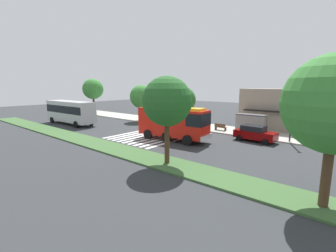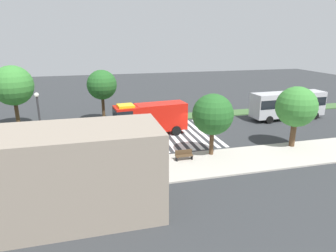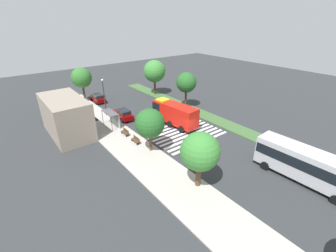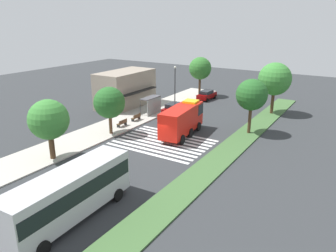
{
  "view_description": "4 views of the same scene",
  "coord_description": "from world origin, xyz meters",
  "px_view_note": "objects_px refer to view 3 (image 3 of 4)",
  "views": [
    {
      "loc": [
        21.07,
        -20.88,
        6.14
      ],
      "look_at": [
        2.46,
        1.09,
        1.14
      ],
      "focal_mm": 25.0,
      "sensor_mm": 36.0,
      "label": 1
    },
    {
      "loc": [
        11.03,
        31.37,
        10.87
      ],
      "look_at": [
        2.99,
        0.75,
        1.33
      ],
      "focal_mm": 31.8,
      "sensor_mm": 36.0,
      "label": 2
    },
    {
      "loc": [
        -21.83,
        21.33,
        16.34
      ],
      "look_at": [
        3.08,
        1.95,
        1.17
      ],
      "focal_mm": 24.73,
      "sensor_mm": 36.0,
      "label": 3
    },
    {
      "loc": [
        -28.3,
        -19.14,
        13.74
      ],
      "look_at": [
        2.61,
        0.04,
        1.66
      ],
      "focal_mm": 34.99,
      "sensor_mm": 36.0,
      "label": 4
    }
  ],
  "objects_px": {
    "median_tree_west": "(155,71)",
    "street_lamp": "(104,95)",
    "bus_stop_shelter": "(112,116)",
    "median_tree_far_west": "(186,83)",
    "transit_bus": "(306,163)",
    "bench_near_shelter": "(125,132)",
    "sidewalk_tree_west": "(200,152)",
    "sidewalk_tree_east": "(82,78)",
    "bench_west_of_shelter": "(136,140)",
    "sidewalk_tree_center": "(150,123)",
    "fire_truck": "(174,113)",
    "parked_car_mid": "(98,98)",
    "parked_car_west": "(124,114)"
  },
  "relations": [
    {
      "from": "sidewalk_tree_center",
      "to": "median_tree_west",
      "type": "distance_m",
      "value": 24.34
    },
    {
      "from": "transit_bus",
      "to": "bus_stop_shelter",
      "type": "distance_m",
      "value": 27.1
    },
    {
      "from": "street_lamp",
      "to": "median_tree_west",
      "type": "bearing_deg",
      "value": -71.05
    },
    {
      "from": "bus_stop_shelter",
      "to": "sidewalk_tree_west",
      "type": "distance_m",
      "value": 18.94
    },
    {
      "from": "transit_bus",
      "to": "median_tree_far_west",
      "type": "relative_size",
      "value": 1.55
    },
    {
      "from": "bus_stop_shelter",
      "to": "bench_near_shelter",
      "type": "xyz_separation_m",
      "value": [
        -4.0,
        -0.02,
        -1.3
      ]
    },
    {
      "from": "median_tree_far_west",
      "to": "sidewalk_tree_west",
      "type": "bearing_deg",
      "value": 141.43
    },
    {
      "from": "fire_truck",
      "to": "sidewalk_tree_center",
      "type": "bearing_deg",
      "value": 114.97
    },
    {
      "from": "sidewalk_tree_west",
      "to": "median_tree_west",
      "type": "xyz_separation_m",
      "value": [
        28.43,
        -14.4,
        1.05
      ]
    },
    {
      "from": "sidewalk_tree_west",
      "to": "sidewalk_tree_center",
      "type": "height_order",
      "value": "sidewalk_tree_west"
    },
    {
      "from": "sidewalk_tree_west",
      "to": "sidewalk_tree_east",
      "type": "relative_size",
      "value": 0.87
    },
    {
      "from": "sidewalk_tree_center",
      "to": "median_tree_west",
      "type": "relative_size",
      "value": 0.77
    },
    {
      "from": "bench_west_of_shelter",
      "to": "sidewalk_tree_center",
      "type": "distance_m",
      "value": 4.54
    },
    {
      "from": "parked_car_mid",
      "to": "median_tree_west",
      "type": "height_order",
      "value": "median_tree_west"
    },
    {
      "from": "street_lamp",
      "to": "sidewalk_tree_east",
      "type": "relative_size",
      "value": 0.94
    },
    {
      "from": "fire_truck",
      "to": "bench_west_of_shelter",
      "type": "relative_size",
      "value": 5.36
    },
    {
      "from": "bus_stop_shelter",
      "to": "bench_west_of_shelter",
      "type": "bearing_deg",
      "value": -179.85
    },
    {
      "from": "transit_bus",
      "to": "sidewalk_tree_west",
      "type": "height_order",
      "value": "sidewalk_tree_west"
    },
    {
      "from": "bench_near_shelter",
      "to": "sidewalk_tree_west",
      "type": "height_order",
      "value": "sidewalk_tree_west"
    },
    {
      "from": "bench_near_shelter",
      "to": "sidewalk_tree_east",
      "type": "height_order",
      "value": "sidewalk_tree_east"
    },
    {
      "from": "parked_car_west",
      "to": "median_tree_far_west",
      "type": "bearing_deg",
      "value": -98.41
    },
    {
      "from": "bus_stop_shelter",
      "to": "median_tree_west",
      "type": "height_order",
      "value": "median_tree_west"
    },
    {
      "from": "transit_bus",
      "to": "sidewalk_tree_east",
      "type": "relative_size",
      "value": 1.5
    },
    {
      "from": "sidewalk_tree_center",
      "to": "sidewalk_tree_east",
      "type": "xyz_separation_m",
      "value": [
        24.29,
        0.0,
        1.06
      ]
    },
    {
      "from": "bench_west_of_shelter",
      "to": "median_tree_far_west",
      "type": "relative_size",
      "value": 0.24
    },
    {
      "from": "parked_car_west",
      "to": "bus_stop_shelter",
      "type": "height_order",
      "value": "bus_stop_shelter"
    },
    {
      "from": "parked_car_mid",
      "to": "sidewalk_tree_center",
      "type": "relative_size",
      "value": 0.76
    },
    {
      "from": "bench_west_of_shelter",
      "to": "street_lamp",
      "type": "bearing_deg",
      "value": -4.73
    },
    {
      "from": "median_tree_west",
      "to": "street_lamp",
      "type": "bearing_deg",
      "value": 108.95
    },
    {
      "from": "fire_truck",
      "to": "median_tree_west",
      "type": "bearing_deg",
      "value": -30.49
    },
    {
      "from": "parked_car_mid",
      "to": "transit_bus",
      "type": "xyz_separation_m",
      "value": [
        -37.87,
        -7.43,
        1.32
      ]
    },
    {
      "from": "transit_bus",
      "to": "median_tree_west",
      "type": "distance_m",
      "value": 35.19
    },
    {
      "from": "parked_car_mid",
      "to": "sidewalk_tree_center",
      "type": "xyz_separation_m",
      "value": [
        -22.72,
        2.2,
        3.17
      ]
    },
    {
      "from": "parked_car_mid",
      "to": "transit_bus",
      "type": "distance_m",
      "value": 38.61
    },
    {
      "from": "parked_car_mid",
      "to": "bus_stop_shelter",
      "type": "height_order",
      "value": "bus_stop_shelter"
    },
    {
      "from": "sidewalk_tree_east",
      "to": "median_tree_west",
      "type": "xyz_separation_m",
      "value": [
        -4.7,
        -14.4,
        0.16
      ]
    },
    {
      "from": "bench_near_shelter",
      "to": "median_tree_far_west",
      "type": "bearing_deg",
      "value": -77.69
    },
    {
      "from": "median_tree_far_west",
      "to": "median_tree_west",
      "type": "height_order",
      "value": "median_tree_west"
    },
    {
      "from": "sidewalk_tree_center",
      "to": "bus_stop_shelter",
      "type": "bearing_deg",
      "value": 3.47
    },
    {
      "from": "fire_truck",
      "to": "sidewalk_tree_west",
      "type": "xyz_separation_m",
      "value": [
        -13.41,
        7.58,
        2.14
      ]
    },
    {
      "from": "bench_near_shelter",
      "to": "bench_west_of_shelter",
      "type": "distance_m",
      "value": 3.05
    },
    {
      "from": "street_lamp",
      "to": "median_tree_far_west",
      "type": "distance_m",
      "value": 15.1
    },
    {
      "from": "bench_near_shelter",
      "to": "sidewalk_tree_east",
      "type": "distance_m",
      "value": 18.9
    },
    {
      "from": "bench_near_shelter",
      "to": "sidewalk_tree_west",
      "type": "bearing_deg",
      "value": -177.74
    },
    {
      "from": "fire_truck",
      "to": "street_lamp",
      "type": "relative_size",
      "value": 1.31
    },
    {
      "from": "median_tree_far_west",
      "to": "transit_bus",
      "type": "bearing_deg",
      "value": 168.92
    },
    {
      "from": "transit_bus",
      "to": "street_lamp",
      "type": "height_order",
      "value": "street_lamp"
    },
    {
      "from": "fire_truck",
      "to": "parked_car_west",
      "type": "xyz_separation_m",
      "value": [
        7.06,
        5.38,
        -1.18
      ]
    },
    {
      "from": "bench_west_of_shelter",
      "to": "sidewalk_tree_center",
      "type": "height_order",
      "value": "sidewalk_tree_center"
    },
    {
      "from": "bench_near_shelter",
      "to": "street_lamp",
      "type": "xyz_separation_m",
      "value": [
        8.84,
        -0.98,
        3.38
      ]
    }
  ]
}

